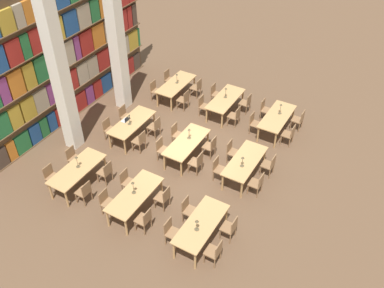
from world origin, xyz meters
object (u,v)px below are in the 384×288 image
laptop (126,120)px  chair_33 (155,90)px  chair_30 (155,126)px  desk_lamp_7 (129,118)px  desk_lamp_1 (243,160)px  chair_11 (265,109)px  chair_7 (232,151)px  chair_12 (144,219)px  chair_1 (171,231)px  chair_8 (289,134)px  chair_5 (219,169)px  chair_17 (162,149)px  chair_0 (215,252)px  chair_35 (169,79)px  chair_6 (269,165)px  reading_table_5 (225,100)px  chair_29 (109,129)px  chair_15 (127,181)px  chair_14 (164,197)px  chair_4 (257,183)px  chair_34 (197,87)px  chair_24 (84,192)px  desk_lamp_5 (226,91)px  chair_21 (204,105)px  chair_27 (74,158)px  chair_18 (210,146)px  chair_28 (140,141)px  pillar_center (117,40)px  reading_table_2 (277,118)px  desk_lamp_0 (197,223)px  pillar_left (60,76)px  chair_16 (197,162)px  desk_lamp_4 (189,132)px  desk_lamp_6 (77,160)px  reading_table_0 (201,225)px  desk_lamp_8 (177,77)px  reading_table_1 (245,162)px  chair_3 (189,209)px  reading_table_7 (132,123)px  reading_table_3 (135,195)px  chair_26 (106,172)px  chair_23 (216,93)px  chair_22 (246,103)px  desk_lamp_3 (133,185)px  reading_table_4 (187,143)px  chair_20 (235,116)px  chair_31 (125,116)px  chair_2 (230,228)px

laptop → chair_33: 2.76m
chair_30 → desk_lamp_7: 1.10m
desk_lamp_1 → chair_11: size_ratio=0.47×
chair_11 → chair_30: 4.55m
chair_7 → chair_12: bearing=-12.2°
chair_1 → chair_33: 7.75m
chair_8 → chair_5: bearing=154.7°
chair_5 → chair_17: size_ratio=1.00×
chair_0 → chair_35: 9.50m
chair_6 → desk_lamp_1: size_ratio=2.11×
reading_table_5 → chair_29: (-3.74, 3.07, -0.19)m
chair_15 → chair_14: bearing=90.0°
chair_4 → chair_34: same height
chair_24 → desk_lamp_5: bearing=-13.5°
chair_21 → chair_27: same height
chair_21 → chair_27: (-5.14, 2.39, 0.00)m
chair_4 → chair_18: (0.92, 2.24, 0.00)m
desk_lamp_5 → chair_28: desk_lamp_5 is taller
chair_4 → chair_24: 5.63m
pillar_center → chair_8: pillar_center is taller
chair_5 → reading_table_5: bearing=-156.6°
reading_table_2 → chair_27: bearing=136.1°
desk_lamp_0 → chair_27: 5.52m
chair_12 → chair_7: bearing=-12.2°
pillar_left → chair_29: 2.87m
chair_11 → chair_16: size_ratio=1.00×
desk_lamp_4 → chair_15: bearing=163.9°
desk_lamp_6 → desk_lamp_4: bearing=-37.4°
reading_table_0 → laptop: 5.75m
desk_lamp_4 → desk_lamp_8: desk_lamp_8 is taller
chair_8 → reading_table_1: bearing=163.8°
reading_table_0 → chair_3: (0.48, 0.71, -0.19)m
chair_7 → reading_table_7: chair_7 is taller
reading_table_3 → chair_24: (-0.54, 1.63, -0.19)m
chair_27 → chair_26: bearing=90.0°
reading_table_0 → chair_11: size_ratio=2.40×
chair_21 → reading_table_5: bearing=127.9°
chair_5 → chair_30: (0.89, 3.22, 0.00)m
chair_23 → pillar_left: bearing=-32.5°
chair_22 → reading_table_3: bearing=173.6°
desk_lamp_3 → chair_27: size_ratio=0.55×
chair_8 → chair_12: same height
reading_table_4 → chair_34: bearing=24.5°
desk_lamp_6 → chair_7: bearing=-47.9°
chair_20 → chair_31: (-2.19, 3.79, 0.00)m
chair_11 → chair_0: bearing=11.5°
chair_2 → chair_23: 7.29m
chair_8 → reading_table_7: (-2.62, 5.36, 0.19)m
reading_table_2 → chair_21: 3.04m
desk_lamp_4 → chair_34: 3.93m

